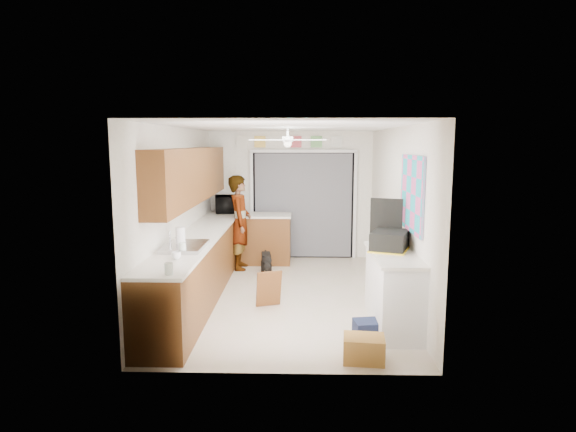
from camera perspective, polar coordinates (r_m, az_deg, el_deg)
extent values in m
plane|color=beige|center=(7.36, -0.08, -9.37)|extent=(5.00, 5.00, 0.00)
plane|color=white|center=(7.00, -0.08, 10.49)|extent=(5.00, 5.00, 0.00)
plane|color=white|center=(9.55, 0.32, 2.48)|extent=(3.20, 0.00, 3.20)
plane|color=white|center=(4.61, -0.92, -4.17)|extent=(3.20, 0.00, 3.20)
plane|color=white|center=(7.29, -12.76, 0.35)|extent=(0.00, 5.00, 5.00)
plane|color=white|center=(7.21, 12.74, 0.26)|extent=(0.00, 5.00, 5.00)
cube|color=brown|center=(7.38, -10.28, -5.81)|extent=(0.60, 4.80, 0.90)
cube|color=white|center=(7.27, -10.30, -2.22)|extent=(0.62, 4.80, 0.04)
cube|color=brown|center=(7.39, -11.31, 4.80)|extent=(0.32, 4.00, 0.80)
cube|color=silver|center=(6.31, -12.14, -3.61)|extent=(0.50, 0.76, 0.06)
cylinder|color=silver|center=(6.34, -13.84, -2.74)|extent=(0.03, 0.03, 0.22)
cube|color=brown|center=(9.20, -2.86, -2.81)|extent=(1.00, 0.60, 0.90)
cube|color=white|center=(9.12, -2.89, 0.09)|extent=(1.04, 0.64, 0.04)
cube|color=black|center=(9.54, 1.82, 1.26)|extent=(2.00, 0.06, 2.10)
cube|color=slate|center=(9.50, 1.82, 1.23)|extent=(1.90, 0.03, 2.05)
cube|color=white|center=(9.56, -4.31, 1.26)|extent=(0.06, 0.04, 2.10)
cube|color=white|center=(9.57, 7.94, 1.21)|extent=(0.06, 0.04, 2.10)
cube|color=white|center=(9.43, 1.85, 7.70)|extent=(2.10, 0.04, 0.06)
cube|color=#F8C952|center=(9.50, -3.34, 8.78)|extent=(0.22, 0.02, 0.22)
cube|color=#D44F5A|center=(9.46, 0.94, 8.79)|extent=(0.22, 0.02, 0.22)
cube|color=#6EB567|center=(9.47, 3.38, 8.78)|extent=(0.22, 0.02, 0.22)
cube|color=silver|center=(9.49, 5.83, 8.75)|extent=(0.22, 0.02, 0.22)
cube|color=silver|center=(9.53, -5.46, 8.75)|extent=(0.22, 0.02, 0.26)
cube|color=white|center=(6.18, 12.37, -8.71)|extent=(0.50, 1.40, 0.90)
cube|color=white|center=(6.06, 12.42, -4.47)|extent=(0.54, 1.44, 0.04)
cube|color=#E05298|center=(6.18, 14.47, 2.58)|extent=(0.03, 1.15, 0.95)
cube|color=white|center=(7.20, -0.04, 9.01)|extent=(1.14, 1.14, 0.24)
imported|color=black|center=(9.43, -7.38, 1.42)|extent=(0.50, 0.65, 0.32)
imported|color=white|center=(5.74, -13.10, -4.58)|extent=(0.15, 0.15, 0.09)
cylinder|color=silver|center=(5.09, -13.95, -6.09)|extent=(0.12, 0.12, 0.12)
cylinder|color=silver|center=(6.04, -12.40, -3.69)|extent=(0.10, 0.10, 0.13)
cylinder|color=white|center=(6.36, -12.62, -2.46)|extent=(0.13, 0.13, 0.26)
cube|color=black|center=(6.20, 11.96, -2.85)|extent=(0.58, 0.66, 0.24)
cube|color=yellow|center=(6.22, 11.93, -3.84)|extent=(0.61, 0.70, 0.02)
cube|color=black|center=(6.44, 11.56, -0.16)|extent=(0.40, 0.17, 0.50)
cube|color=#AD8236|center=(5.30, 8.97, -15.28)|extent=(0.46, 0.36, 0.27)
cube|color=#151C35|center=(5.91, 9.50, -13.06)|extent=(0.36, 0.32, 0.20)
cube|color=brown|center=(6.78, -2.28, -8.61)|extent=(0.38, 0.24, 0.52)
imported|color=white|center=(8.73, -5.72, -0.77)|extent=(0.44, 0.64, 1.71)
cube|color=black|center=(8.48, -2.59, -5.50)|extent=(0.29, 0.54, 0.41)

